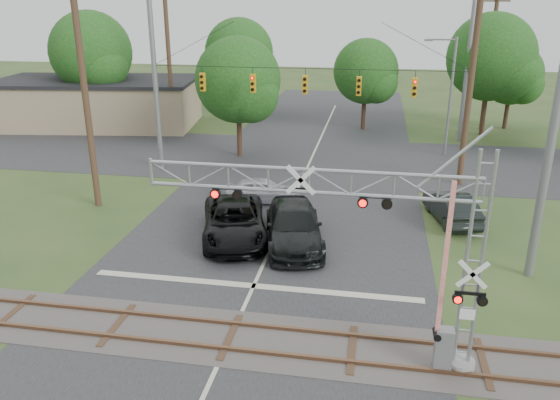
% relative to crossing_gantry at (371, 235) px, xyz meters
% --- Properties ---
extents(ground, '(160.00, 160.00, 0.00)m').
position_rel_crossing_gantry_xyz_m(ground, '(-4.35, -1.64, -4.21)').
color(ground, '#2F4720').
rests_on(ground, ground).
extents(road_main, '(14.00, 90.00, 0.02)m').
position_rel_crossing_gantry_xyz_m(road_main, '(-4.35, 8.36, -4.20)').
color(road_main, '#262628').
rests_on(road_main, ground).
extents(road_cross, '(90.00, 12.00, 0.02)m').
position_rel_crossing_gantry_xyz_m(road_cross, '(-4.35, 22.36, -4.20)').
color(road_cross, '#262628').
rests_on(road_cross, ground).
extents(railroad_track, '(90.00, 3.20, 0.17)m').
position_rel_crossing_gantry_xyz_m(railroad_track, '(-4.35, 0.36, -4.18)').
color(railroad_track, '#433E3A').
rests_on(railroad_track, ground).
extents(crossing_gantry, '(9.92, 0.87, 6.83)m').
position_rel_crossing_gantry_xyz_m(crossing_gantry, '(0.00, 0.00, 0.00)').
color(crossing_gantry, gray).
rests_on(crossing_gantry, ground).
extents(traffic_signal_span, '(19.34, 0.36, 11.50)m').
position_rel_crossing_gantry_xyz_m(traffic_signal_span, '(-3.42, 18.36, 1.54)').
color(traffic_signal_span, slate).
rests_on(traffic_signal_span, ground).
extents(pickup_black, '(4.38, 6.67, 1.70)m').
position_rel_crossing_gantry_xyz_m(pickup_black, '(-6.23, 8.21, -3.36)').
color(pickup_black, black).
rests_on(pickup_black, ground).
extents(car_dark, '(3.68, 6.40, 1.75)m').
position_rel_crossing_gantry_xyz_m(car_dark, '(-3.43, 8.11, -3.34)').
color(car_dark, black).
rests_on(car_dark, ground).
extents(sedan_silver, '(4.29, 2.29, 1.39)m').
position_rel_crossing_gantry_xyz_m(sedan_silver, '(-5.96, 13.21, -3.52)').
color(sedan_silver, '#B0B1B8').
rests_on(sedan_silver, ground).
extents(suv_dark, '(2.61, 4.79, 1.50)m').
position_rel_crossing_gantry_xyz_m(suv_dark, '(3.96, 12.21, -3.46)').
color(suv_dark, black).
rests_on(suv_dark, ground).
extents(commercial_building, '(18.32, 11.07, 4.04)m').
position_rel_crossing_gantry_xyz_m(commercial_building, '(-24.41, 30.21, -2.19)').
color(commercial_building, '#958663').
rests_on(commercial_building, ground).
extents(streetlight, '(2.19, 0.23, 8.20)m').
position_rel_crossing_gantry_xyz_m(streetlight, '(4.80, 24.98, 0.37)').
color(streetlight, slate).
rests_on(streetlight, ground).
extents(utility_poles, '(27.27, 27.87, 13.89)m').
position_rel_crossing_gantry_xyz_m(utility_poles, '(-1.87, 21.34, 2.06)').
color(utility_poles, '#442C1F').
rests_on(utility_poles, ground).
extents(treeline, '(49.43, 20.87, 9.80)m').
position_rel_crossing_gantry_xyz_m(treeline, '(-7.05, 30.80, 1.59)').
color(treeline, '#3C261B').
rests_on(treeline, ground).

